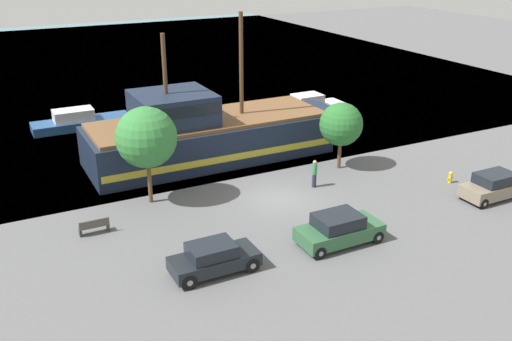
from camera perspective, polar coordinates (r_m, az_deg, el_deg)
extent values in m
plane|color=#5B5B5E|center=(33.94, 2.21, -2.88)|extent=(160.00, 160.00, 0.00)
plane|color=slate|center=(73.79, -14.93, 10.15)|extent=(80.00, 80.00, 0.00)
cube|color=#192338|center=(40.04, -4.68, 3.09)|extent=(16.86, 5.92, 2.68)
cube|color=gold|center=(40.17, -4.67, 2.55)|extent=(16.52, 6.00, 0.45)
cube|color=#192338|center=(43.95, 6.26, 5.32)|extent=(1.40, 3.26, 1.87)
cube|color=brown|center=(39.59, -4.75, 5.10)|extent=(16.18, 5.45, 0.25)
cube|color=#192338|center=(38.42, -8.30, 6.21)|extent=(5.06, 4.74, 2.06)
cube|color=black|center=(38.34, -8.33, 6.65)|extent=(4.80, 4.80, 0.74)
cylinder|color=#4C331E|center=(39.69, -1.49, 10.60)|extent=(0.28, 0.28, 6.99)
cylinder|color=#4C331E|center=(37.82, -9.07, 8.95)|extent=(0.28, 0.28, 5.94)
cube|color=silver|center=(51.18, 5.57, 6.16)|extent=(6.15, 2.39, 0.75)
cube|color=silver|center=(50.71, 5.16, 7.05)|extent=(2.46, 1.87, 0.98)
cube|color=black|center=(51.09, 5.87, 7.13)|extent=(0.12, 1.67, 0.78)
cube|color=navy|center=(48.95, -17.02, 4.52)|extent=(7.82, 2.29, 0.71)
cube|color=silver|center=(48.64, -17.80, 5.31)|extent=(3.13, 1.79, 0.90)
cube|color=black|center=(48.79, -16.72, 5.49)|extent=(0.12, 1.61, 0.72)
cube|color=#7F705B|center=(36.77, 22.81, -1.65)|extent=(4.38, 1.75, 0.73)
cube|color=black|center=(36.42, 22.83, -0.72)|extent=(2.28, 1.58, 0.62)
cylinder|color=black|center=(38.62, 23.60, -1.14)|extent=(0.61, 0.22, 0.61)
cylinder|color=gray|center=(38.62, 23.60, -1.14)|extent=(0.23, 0.25, 0.23)
cylinder|color=black|center=(35.15, 21.79, -3.09)|extent=(0.61, 0.22, 0.61)
cylinder|color=gray|center=(35.15, 21.79, -3.09)|extent=(0.23, 0.25, 0.23)
cylinder|color=black|center=(36.09, 19.97, -2.17)|extent=(0.61, 0.22, 0.61)
cylinder|color=gray|center=(36.09, 19.97, -2.17)|extent=(0.23, 0.25, 0.23)
cube|color=#2D5B38|center=(29.24, 8.34, -6.12)|extent=(4.38, 1.95, 0.72)
cube|color=black|center=(28.86, 8.20, -4.99)|extent=(2.28, 1.75, 0.64)
cylinder|color=black|center=(29.72, 12.06, -6.52)|extent=(0.65, 0.22, 0.65)
cylinder|color=gray|center=(29.72, 12.06, -6.52)|extent=(0.25, 0.25, 0.25)
cylinder|color=black|center=(30.93, 10.02, -5.17)|extent=(0.65, 0.22, 0.65)
cylinder|color=gray|center=(30.93, 10.02, -5.17)|extent=(0.25, 0.25, 0.25)
cylinder|color=black|center=(27.87, 6.40, -8.19)|extent=(0.65, 0.22, 0.65)
cylinder|color=gray|center=(27.87, 6.40, -8.19)|extent=(0.25, 0.25, 0.25)
cylinder|color=black|center=(29.16, 4.50, -6.65)|extent=(0.65, 0.22, 0.65)
cylinder|color=gray|center=(29.16, 4.50, -6.65)|extent=(0.25, 0.25, 0.25)
cube|color=black|center=(26.63, -4.18, -9.01)|extent=(4.10, 1.74, 0.62)
cube|color=black|center=(26.28, -4.47, -7.94)|extent=(2.13, 1.57, 0.59)
cylinder|color=black|center=(26.68, -0.40, -9.44)|extent=(0.72, 0.22, 0.72)
cylinder|color=gray|center=(26.68, -0.40, -9.44)|extent=(0.27, 0.25, 0.27)
cylinder|color=black|center=(27.89, -1.86, -7.94)|extent=(0.72, 0.22, 0.72)
cylinder|color=gray|center=(27.89, -1.86, -7.94)|extent=(0.27, 0.25, 0.27)
cylinder|color=black|center=(25.66, -6.70, -11.02)|extent=(0.72, 0.22, 0.72)
cylinder|color=gray|center=(25.66, -6.70, -11.02)|extent=(0.27, 0.25, 0.27)
cylinder|color=black|center=(26.92, -7.90, -9.37)|extent=(0.72, 0.22, 0.72)
cylinder|color=gray|center=(26.92, -7.90, -9.37)|extent=(0.27, 0.25, 0.27)
cylinder|color=yellow|center=(38.11, 18.85, -0.77)|extent=(0.22, 0.22, 0.56)
sphere|color=yellow|center=(37.98, 18.91, -0.28)|extent=(0.25, 0.25, 0.25)
cylinder|color=yellow|center=(37.99, 18.68, -0.78)|extent=(0.10, 0.09, 0.09)
cylinder|color=yellow|center=(38.20, 19.02, -0.69)|extent=(0.10, 0.09, 0.09)
cube|color=#4C4742|center=(31.12, -15.91, -5.34)|extent=(1.56, 0.45, 0.05)
cube|color=#4C4742|center=(30.84, -15.88, -5.12)|extent=(1.56, 0.06, 0.40)
cube|color=#2D2D2D|center=(31.12, -17.16, -5.95)|extent=(0.12, 0.36, 0.40)
cube|color=#2D2D2D|center=(31.33, -14.59, -5.46)|extent=(0.12, 0.36, 0.40)
cylinder|color=#232838|center=(35.58, 5.83, -1.00)|extent=(0.27, 0.27, 0.87)
cylinder|color=#337F4C|center=(35.28, 5.88, 0.15)|extent=(0.32, 0.32, 0.67)
sphere|color=tan|center=(35.12, 5.91, 0.84)|extent=(0.24, 0.24, 0.24)
cylinder|color=brown|center=(33.63, -10.58, -1.15)|extent=(0.24, 0.24, 2.52)
sphere|color=#337A38|center=(32.66, -10.91, 3.27)|extent=(3.49, 3.49, 3.49)
cylinder|color=brown|center=(38.62, 8.33, 1.56)|extent=(0.24, 0.24, 1.86)
sphere|color=#286B2D|center=(37.93, 8.51, 4.60)|extent=(2.86, 2.86, 2.86)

